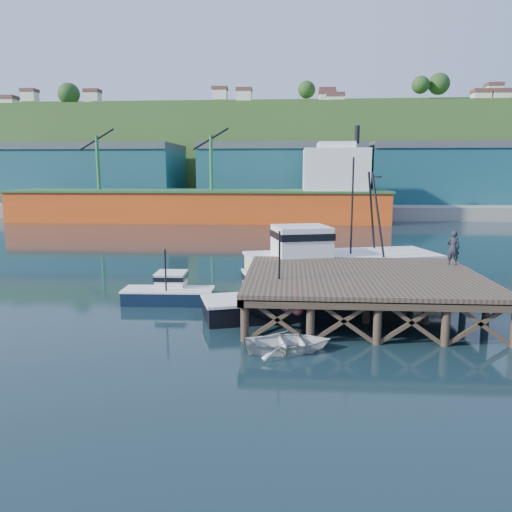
# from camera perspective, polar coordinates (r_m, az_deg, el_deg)

# --- Properties ---
(ground) EXTENTS (300.00, 300.00, 0.00)m
(ground) POSITION_cam_1_polar(r_m,az_deg,el_deg) (26.60, 0.07, -6.36)
(ground) COLOR black
(ground) RESTS_ON ground
(wharf) EXTENTS (12.00, 10.00, 2.62)m
(wharf) POSITION_cam_1_polar(r_m,az_deg,el_deg) (26.15, 12.17, -2.47)
(wharf) COLOR brown
(wharf) RESTS_ON ground
(far_quay) EXTENTS (160.00, 40.00, 2.00)m
(far_quay) POSITION_cam_1_polar(r_m,az_deg,el_deg) (95.73, 2.98, 5.84)
(far_quay) COLOR gray
(far_quay) RESTS_ON ground
(warehouse_left) EXTENTS (32.00, 16.00, 9.00)m
(warehouse_left) POSITION_cam_1_polar(r_m,az_deg,el_deg) (97.69, -18.29, 8.68)
(warehouse_left) COLOR #1B555B
(warehouse_left) RESTS_ON far_quay
(warehouse_mid) EXTENTS (28.00, 16.00, 9.00)m
(warehouse_mid) POSITION_cam_1_polar(r_m,az_deg,el_deg) (90.53, 2.95, 9.11)
(warehouse_mid) COLOR #1B555B
(warehouse_mid) RESTS_ON far_quay
(warehouse_right) EXTENTS (30.00, 16.00, 9.00)m
(warehouse_right) POSITION_cam_1_polar(r_m,az_deg,el_deg) (94.81, 21.60, 8.48)
(warehouse_right) COLOR #1B555B
(warehouse_right) RESTS_ON far_quay
(cargo_ship) EXTENTS (55.50, 10.00, 13.75)m
(cargo_ship) POSITION_cam_1_polar(r_m,az_deg,el_deg) (74.32, -3.91, 6.52)
(cargo_ship) COLOR #E44D15
(cargo_ship) RESTS_ON ground
(hillside) EXTENTS (220.00, 50.00, 22.00)m
(hillside) POSITION_cam_1_polar(r_m,az_deg,el_deg) (125.57, 3.29, 11.30)
(hillside) COLOR #2D511E
(hillside) RESTS_ON ground
(boat_navy) EXTENTS (5.09, 2.75, 3.15)m
(boat_navy) POSITION_cam_1_polar(r_m,az_deg,el_deg) (28.73, -9.90, -3.98)
(boat_navy) COLOR black
(boat_navy) RESTS_ON ground
(boat_black) EXTENTS (7.75, 6.42, 4.50)m
(boat_black) POSITION_cam_1_polar(r_m,az_deg,el_deg) (25.74, 2.02, -5.00)
(boat_black) COLOR black
(boat_black) RESTS_ON ground
(trawler) EXTENTS (12.99, 7.46, 8.22)m
(trawler) POSITION_cam_1_polar(r_m,az_deg,el_deg) (32.64, 9.30, -0.43)
(trawler) COLOR #EBE698
(trawler) RESTS_ON ground
(dinghy) EXTENTS (3.99, 3.16, 0.74)m
(dinghy) POSITION_cam_1_polar(r_m,az_deg,el_deg) (20.90, 3.70, -9.83)
(dinghy) COLOR silver
(dinghy) RESTS_ON ground
(dockworker) EXTENTS (0.80, 0.62, 1.93)m
(dockworker) POSITION_cam_1_polar(r_m,az_deg,el_deg) (30.19, 21.60, 0.89)
(dockworker) COLOR black
(dockworker) RESTS_ON wharf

